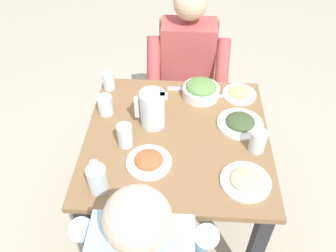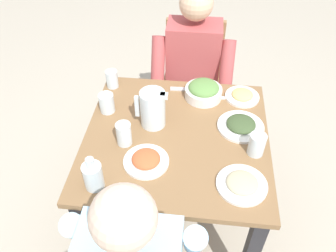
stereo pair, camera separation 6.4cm
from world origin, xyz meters
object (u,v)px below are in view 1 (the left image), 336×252
Objects in this scene: diner_near at (187,77)px; oil_carafe at (97,180)px; dining_table at (177,152)px; water_glass_center at (258,141)px; water_pitcher at (152,109)px; plate_fries at (239,93)px; water_glass_far_right at (109,81)px; water_glass_by_pitcher at (105,105)px; salad_bowl at (201,90)px; water_glass_near_left at (125,135)px; chair_near at (187,77)px; plate_dolmas at (240,122)px; plate_rice_curry at (149,161)px; plate_beans at (246,181)px.

diner_near is 0.99m from oil_carafe.
water_glass_center reaches higher than dining_table.
diner_near is 6.98× the size of oil_carafe.
water_pitcher is 0.52m from plate_fries.
oil_carafe reaches higher than dining_table.
water_glass_far_right is at bearing -29.04° from water_glass_center.
water_glass_by_pitcher is (-0.02, 0.21, 0.00)m from water_glass_far_right.
diner_near is 0.40m from plate_fries.
water_glass_near_left is (0.35, 0.38, 0.01)m from salad_bowl.
chair_near is at bearing -102.61° from water_pitcher.
salad_bowl is at bearing 4.42° from plate_fries.
chair_near reaches higher than plate_dolmas.
chair_near is 0.56m from salad_bowl.
water_glass_near_left is at bearing 17.32° from dining_table.
salad_bowl is 0.87× the size of plate_dolmas.
water_glass_by_pitcher is at bearing -82.75° from oil_carafe.
water_glass_far_right is (0.43, 0.24, 0.13)m from diner_near.
salad_bowl is at bearing 105.03° from diner_near.
plate_rice_curry and plate_dolmas have the same top height.
water_glass_far_right is at bearing -41.79° from plate_beans.
water_glass_far_right is (0.43, 0.44, 0.27)m from chair_near.
diner_near is at bearing -93.82° from dining_table.
oil_carafe is (0.19, 0.40, -0.04)m from water_pitcher.
plate_fries is 1.68× the size of water_glass_center.
dining_table is 4.32× the size of plate_rice_curry.
plate_fries is at bearing 178.11° from water_glass_far_right.
water_glass_far_right reaches higher than plate_beans.
water_glass_near_left is (0.60, 0.00, 0.00)m from water_glass_center.
plate_beans is (-0.18, 0.57, -0.03)m from salad_bowl.
chair_near is 0.59m from plate_fries.
water_glass_center is 0.86m from water_glass_far_right.
plate_fries is 0.80× the size of plate_dolmas.
plate_beans is 0.56m from water_glass_near_left.
plate_dolmas is (-0.26, 0.50, 0.10)m from diner_near.
plate_rice_curry is 2.04× the size of water_glass_far_right.
dining_table is 0.26m from plate_rice_curry.
diner_near is at bearing 90.00° from chair_near.
chair_near is 4.24× the size of plate_rice_curry.
oil_carafe is (0.35, 0.91, 0.14)m from diner_near.
plate_fries is at bearing -134.83° from dining_table.
water_glass_center is (-0.06, 0.16, 0.04)m from plate_dolmas.
plate_beans is at bearing 87.41° from plate_fries.
plate_fries is (-0.21, -0.02, -0.03)m from salad_bowl.
plate_rice_curry is at bearing 49.11° from plate_fries.
plate_dolmas is (-0.42, -0.27, -0.00)m from plate_rice_curry.
oil_carafe is (0.60, 0.07, 0.04)m from plate_beans.
water_glass_center is 0.65× the size of oil_carafe.
water_glass_near_left is (0.27, 0.66, 0.14)m from diner_near.
oil_carafe reaches higher than salad_bowl.
water_glass_far_right is 0.68m from oil_carafe.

